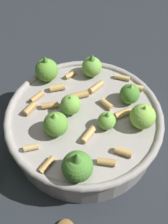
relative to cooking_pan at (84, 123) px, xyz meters
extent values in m
plane|color=#23282D|center=(0.00, 0.00, -0.04)|extent=(2.40, 2.40, 0.00)
cylinder|color=#9E9993|center=(0.00, 0.00, -0.01)|extent=(0.27, 0.27, 0.07)
torus|color=#9E9993|center=(0.00, 0.00, 0.02)|extent=(0.29, 0.29, 0.01)
sphere|color=#4C8933|center=(-0.02, 0.09, 0.04)|extent=(0.04, 0.04, 0.04)
cone|color=#8CC64C|center=(-0.02, 0.09, 0.06)|extent=(0.01, 0.01, 0.02)
sphere|color=#609E38|center=(-0.11, -0.06, 0.05)|extent=(0.05, 0.05, 0.05)
cone|color=#4C8933|center=(-0.11, -0.06, 0.07)|extent=(0.02, 0.02, 0.02)
sphere|color=#8CC64C|center=(0.04, 0.10, 0.05)|extent=(0.04, 0.04, 0.04)
cone|color=#8CC64C|center=(0.04, 0.10, 0.07)|extent=(0.02, 0.02, 0.02)
sphere|color=#75B247|center=(-0.01, -0.02, 0.04)|extent=(0.04, 0.04, 0.04)
cone|color=#609E38|center=(-0.01, -0.02, 0.06)|extent=(0.02, 0.02, 0.01)
sphere|color=#75B247|center=(-0.10, 0.03, 0.04)|extent=(0.04, 0.04, 0.04)
cone|color=#4C8933|center=(-0.10, 0.03, 0.07)|extent=(0.02, 0.02, 0.02)
sphere|color=#609E38|center=(0.03, -0.05, 0.04)|extent=(0.04, 0.04, 0.04)
cone|color=#75B247|center=(0.03, -0.05, 0.07)|extent=(0.02, 0.02, 0.02)
sphere|color=#4C8933|center=(0.11, -0.03, 0.05)|extent=(0.05, 0.05, 0.05)
cone|color=#4C8933|center=(0.11, -0.03, 0.07)|extent=(0.02, 0.02, 0.02)
sphere|color=#75B247|center=(0.03, 0.03, 0.04)|extent=(0.03, 0.03, 0.03)
cone|color=#4C8933|center=(0.03, 0.03, 0.06)|extent=(0.01, 0.01, 0.01)
cylinder|color=tan|center=(0.01, 0.07, 0.03)|extent=(0.02, 0.03, 0.01)
cylinder|color=tan|center=(0.09, 0.05, 0.03)|extent=(0.02, 0.03, 0.01)
cylinder|color=tan|center=(0.09, -0.07, 0.03)|extent=(0.03, 0.03, 0.01)
cylinder|color=tan|center=(-0.04, 0.00, 0.03)|extent=(0.02, 0.03, 0.01)
cylinder|color=tan|center=(-0.10, -0.01, 0.03)|extent=(0.02, 0.03, 0.01)
cylinder|color=tan|center=(-0.01, 0.04, 0.03)|extent=(0.03, 0.02, 0.01)
cylinder|color=tan|center=(0.05, -0.10, 0.03)|extent=(0.01, 0.03, 0.01)
cylinder|color=tan|center=(0.05, 0.00, 0.03)|extent=(0.03, 0.03, 0.01)
cylinder|color=tan|center=(-0.03, -0.06, 0.03)|extent=(0.01, 0.03, 0.01)
cylinder|color=tan|center=(-0.03, -0.10, 0.03)|extent=(0.03, 0.03, 0.01)
cylinder|color=tan|center=(-0.05, 0.11, 0.03)|extent=(0.02, 0.03, 0.01)
cylinder|color=tan|center=(0.10, 0.02, 0.03)|extent=(0.02, 0.03, 0.01)
cylinder|color=tan|center=(-0.07, -0.04, 0.03)|extent=(0.01, 0.03, 0.01)
cylinder|color=tan|center=(-0.06, 0.03, 0.03)|extent=(0.03, 0.03, 0.01)
cylinder|color=tan|center=(-0.08, 0.09, 0.03)|extent=(0.02, 0.03, 0.01)
cylinder|color=tan|center=(-0.05, -0.08, 0.03)|extent=(0.03, 0.03, 0.01)
camera|label=1|loc=(0.29, -0.05, 0.41)|focal=43.30mm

